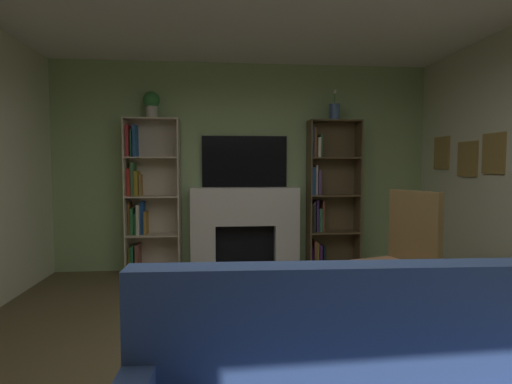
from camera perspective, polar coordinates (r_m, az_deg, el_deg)
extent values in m
plane|color=brown|center=(2.96, 2.23, -24.45)|extent=(6.81, 6.81, 0.00)
cube|color=#97B87B|center=(5.47, -1.68, 3.56)|extent=(5.15, 0.06, 2.77)
cube|color=olive|center=(4.85, 30.78, 4.75)|extent=(0.03, 0.33, 0.42)
cube|color=#5768A4|center=(4.84, 30.68, 4.75)|extent=(0.01, 0.27, 0.36)
cube|color=olive|center=(5.20, 27.94, 4.17)|extent=(0.03, 0.34, 0.40)
cube|color=#A09259|center=(5.20, 27.85, 4.17)|extent=(0.01, 0.28, 0.34)
cube|color=olive|center=(5.67, 24.96, 5.06)|extent=(0.03, 0.32, 0.41)
cube|color=olive|center=(5.66, 24.87, 5.07)|extent=(0.01, 0.26, 0.35)
cube|color=white|center=(5.41, -7.52, -7.97)|extent=(0.32, 0.25, 0.61)
cube|color=white|center=(5.48, 4.33, -7.80)|extent=(0.32, 0.25, 0.61)
cube|color=white|center=(5.34, -1.57, -2.05)|extent=(1.44, 0.25, 0.50)
cube|color=black|center=(5.51, -1.61, -7.75)|extent=(0.79, 0.08, 0.61)
cube|color=#504E4F|center=(5.22, -1.35, -11.68)|extent=(1.54, 0.30, 0.03)
cube|color=black|center=(5.41, -1.64, 4.36)|extent=(1.14, 0.06, 0.68)
cube|color=beige|center=(5.42, -18.00, -0.64)|extent=(0.02, 0.30, 2.01)
cube|color=beige|center=(5.31, -10.88, -0.61)|extent=(0.02, 0.30, 2.01)
cube|color=beige|center=(5.50, -14.24, -0.52)|extent=(0.69, 0.02, 2.01)
cube|color=beige|center=(5.52, -14.31, -11.01)|extent=(0.66, 0.30, 0.02)
cube|color=olive|center=(5.57, -17.44, -9.11)|extent=(0.02, 0.20, 0.33)
cube|color=#206F45|center=(5.54, -17.07, -9.07)|extent=(0.04, 0.24, 0.35)
cube|color=brown|center=(5.53, -16.45, -8.97)|extent=(0.04, 0.23, 0.36)
cube|color=beige|center=(5.42, -14.39, -5.94)|extent=(0.66, 0.30, 0.02)
cube|color=brown|center=(5.49, -17.51, -3.57)|extent=(0.03, 0.18, 0.42)
cube|color=#2B7943|center=(5.48, -17.14, -3.98)|extent=(0.04, 0.19, 0.34)
cube|color=#2C7C43|center=(5.48, -16.71, -4.32)|extent=(0.04, 0.18, 0.27)
cube|color=beige|center=(5.44, -16.33, -3.76)|extent=(0.04, 0.23, 0.39)
cube|color=#174293|center=(5.46, -15.82, -3.53)|extent=(0.04, 0.17, 0.43)
cube|color=#A77B32|center=(5.45, -15.40, -4.23)|extent=(0.03, 0.20, 0.30)
cube|color=beige|center=(5.36, -14.48, -0.63)|extent=(0.66, 0.30, 0.02)
cube|color=red|center=(5.44, -17.55, 1.34)|extent=(0.04, 0.20, 0.35)
cube|color=#3C7444|center=(5.42, -17.06, 1.77)|extent=(0.04, 0.20, 0.43)
cube|color=olive|center=(5.41, -16.59, 1.18)|extent=(0.04, 0.22, 0.32)
cube|color=#A0793C|center=(5.43, -16.09, 0.95)|extent=(0.02, 0.17, 0.27)
cube|color=beige|center=(5.34, -14.56, 4.76)|extent=(0.66, 0.30, 0.02)
cube|color=#C13037|center=(5.43, -17.72, 6.93)|extent=(0.03, 0.22, 0.41)
cube|color=#276940|center=(5.44, -17.26, 6.63)|extent=(0.02, 0.18, 0.35)
cube|color=#245397|center=(5.42, -16.81, 6.95)|extent=(0.04, 0.20, 0.41)
cube|color=beige|center=(5.38, -14.65, 10.03)|extent=(0.66, 0.30, 0.02)
cube|color=brown|center=(5.43, 7.58, -0.49)|extent=(0.02, 0.30, 2.01)
cube|color=brown|center=(5.62, 14.31, -0.43)|extent=(0.02, 0.30, 2.01)
cube|color=brown|center=(5.65, 10.60, -0.36)|extent=(0.69, 0.02, 2.01)
cube|color=brown|center=(5.67, 10.88, -10.56)|extent=(0.66, 0.30, 0.02)
cube|color=#522B80|center=(5.61, 7.77, -9.17)|extent=(0.04, 0.17, 0.27)
cube|color=brown|center=(5.57, 8.30, -8.73)|extent=(0.04, 0.24, 0.37)
cube|color=olive|center=(5.60, 8.64, -8.83)|extent=(0.02, 0.21, 0.34)
cube|color=#532773|center=(5.62, 9.04, -8.96)|extent=(0.04, 0.20, 0.31)
cube|color=black|center=(5.62, 9.52, -9.03)|extent=(0.03, 0.22, 0.30)
cube|color=brown|center=(5.57, 10.94, -5.63)|extent=(0.66, 0.30, 0.02)
cube|color=black|center=(5.47, 7.89, -3.62)|extent=(0.03, 0.25, 0.39)
cube|color=#603F67|center=(5.51, 8.17, -3.45)|extent=(0.02, 0.18, 0.41)
cube|color=#50377D|center=(5.52, 8.58, -3.37)|extent=(0.02, 0.18, 0.42)
cube|color=#346B4A|center=(5.53, 9.02, -3.95)|extent=(0.04, 0.19, 0.31)
cube|color=brown|center=(5.54, 9.41, -3.41)|extent=(0.02, 0.17, 0.41)
cube|color=brown|center=(5.51, 11.00, -0.46)|extent=(0.66, 0.30, 0.02)
cube|color=#245283|center=(5.43, 7.99, 1.57)|extent=(0.04, 0.25, 0.37)
cube|color=beige|center=(5.46, 8.45, 1.71)|extent=(0.02, 0.21, 0.40)
cube|color=#59416F|center=(5.48, 8.89, 1.35)|extent=(0.04, 0.20, 0.33)
cube|color=brown|center=(5.50, 11.06, 4.77)|extent=(0.66, 0.30, 0.02)
cube|color=#174A8D|center=(5.45, 7.91, 7.07)|extent=(0.02, 0.23, 0.41)
cube|color=brown|center=(5.46, 8.25, 6.99)|extent=(0.03, 0.21, 0.40)
cube|color=beige|center=(5.45, 8.76, 6.28)|extent=(0.04, 0.25, 0.26)
cube|color=#3C7353|center=(5.51, 9.15, 6.46)|extent=(0.03, 0.16, 0.30)
cube|color=brown|center=(5.53, 11.13, 9.89)|extent=(0.66, 0.30, 0.02)
cylinder|color=beige|center=(5.39, -14.66, 10.93)|extent=(0.14, 0.14, 0.15)
sphere|color=#367C3C|center=(5.41, -14.69, 12.61)|extent=(0.21, 0.21, 0.21)
cylinder|color=#48689E|center=(5.55, 11.15, 11.10)|extent=(0.14, 0.14, 0.22)
cylinder|color=#4C7F3F|center=(5.58, 11.13, 12.97)|extent=(0.01, 0.01, 0.15)
sphere|color=white|center=(5.59, 11.14, 13.74)|extent=(0.04, 0.04, 0.04)
cylinder|color=#4C7F3F|center=(5.58, 11.18, 13.08)|extent=(0.01, 0.01, 0.17)
sphere|color=white|center=(5.59, 11.19, 13.96)|extent=(0.04, 0.04, 0.04)
cube|color=#3A548C|center=(1.91, 13.32, -17.64)|extent=(1.96, 0.22, 0.52)
cylinder|color=brown|center=(3.89, 24.42, -14.26)|extent=(0.04, 0.04, 0.44)
cylinder|color=brown|center=(4.26, 18.85, -12.55)|extent=(0.04, 0.04, 0.44)
cylinder|color=brown|center=(3.54, 18.49, -15.91)|extent=(0.04, 0.04, 0.44)
cylinder|color=brown|center=(3.94, 13.06, -13.76)|extent=(0.04, 0.04, 0.44)
cube|color=#B07C51|center=(3.83, 18.77, -10.35)|extent=(0.72, 0.73, 0.08)
cube|color=brown|center=(3.84, 18.75, -11.22)|extent=(0.72, 0.73, 0.04)
cube|color=brown|center=(3.93, 21.61, -5.18)|extent=(0.24, 0.58, 0.73)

